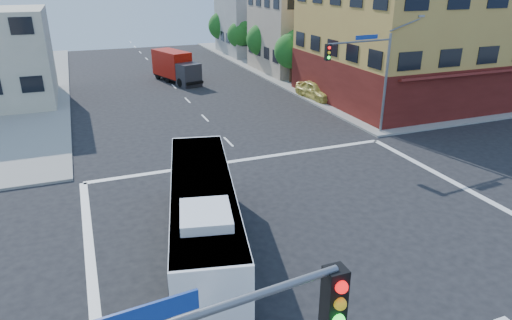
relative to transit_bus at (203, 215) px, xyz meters
name	(u,v)px	position (x,y,z in m)	size (l,w,h in m)	color
ground	(321,235)	(5.03, -0.71, -1.64)	(120.00, 120.00, 0.00)	black
sidewalk_ne	(423,59)	(40.03, 34.29, -1.57)	(50.00, 50.00, 0.15)	gray
corner_building_ne	(422,32)	(25.02, 17.77, 4.25)	(18.10, 15.44, 14.00)	gold
building_east_near	(310,31)	(22.01, 33.27, 2.86)	(12.06, 10.06, 9.00)	tan
building_east_far	(265,17)	(22.01, 47.27, 3.36)	(12.06, 10.06, 10.00)	#9C9C97
signal_mast_ne	(368,66)	(14.11, 9.91, 3.34)	(7.91, 1.13, 8.07)	slate
street_tree_a	(293,49)	(16.93, 27.22, 1.95)	(3.60, 3.60, 5.53)	#371F14
street_tree_b	(263,38)	(16.93, 35.22, 2.11)	(3.80, 3.80, 5.79)	#371F14
street_tree_c	(241,33)	(16.93, 43.22, 1.82)	(3.40, 3.40, 5.29)	#371F14
street_tree_d	(223,24)	(16.93, 51.22, 2.24)	(4.00, 4.00, 6.03)	#371F14
transit_bus	(203,215)	(0.00, 0.00, 0.00)	(4.78, 11.61, 3.36)	black
box_truck	(176,67)	(5.78, 32.33, -0.10)	(4.11, 7.33, 3.17)	#28282D
parked_car	(316,90)	(16.16, 20.44, -0.82)	(1.95, 4.85, 1.65)	#DDCC55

